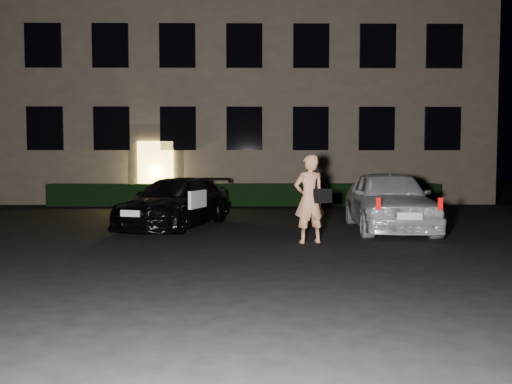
{
  "coord_description": "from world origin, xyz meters",
  "views": [
    {
      "loc": [
        0.29,
        -8.71,
        1.6
      ],
      "look_at": [
        0.38,
        2.0,
        1.0
      ],
      "focal_mm": 35.0,
      "sensor_mm": 36.0,
      "label": 1
    }
  ],
  "objects": [
    {
      "name": "sedan",
      "position": [
        -1.65,
        4.09,
        0.63
      ],
      "size": [
        2.97,
        4.63,
        1.25
      ],
      "rotation": [
        0.0,
        0.0,
        -0.31
      ],
      "color": "black",
      "rests_on": "ground"
    },
    {
      "name": "man",
      "position": [
        1.47,
        1.36,
        0.9
      ],
      "size": [
        0.82,
        0.6,
        1.8
      ],
      "rotation": [
        0.0,
        0.0,
        3.44
      ],
      "color": "#EB956A",
      "rests_on": "ground"
    },
    {
      "name": "hedge",
      "position": [
        0.0,
        10.5,
        0.42
      ],
      "size": [
        15.0,
        0.7,
        0.85
      ],
      "primitive_type": "cube",
      "color": "black",
      "rests_on": "ground"
    },
    {
      "name": "ground",
      "position": [
        0.0,
        0.0,
        0.0
      ],
      "size": [
        80.0,
        80.0,
        0.0
      ],
      "primitive_type": "plane",
      "color": "black",
      "rests_on": "ground"
    },
    {
      "name": "building",
      "position": [
        -0.0,
        14.99,
        6.0
      ],
      "size": [
        20.0,
        8.11,
        12.0
      ],
      "color": "#695A4B",
      "rests_on": "ground"
    },
    {
      "name": "hatch",
      "position": [
        3.6,
        3.33,
        0.74
      ],
      "size": [
        2.03,
        4.44,
        1.48
      ],
      "rotation": [
        0.0,
        0.0,
        -0.07
      ],
      "color": "silver",
      "rests_on": "ground"
    }
  ]
}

